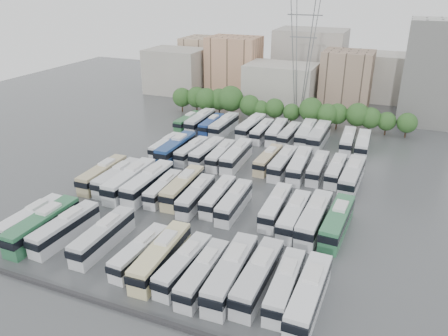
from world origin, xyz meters
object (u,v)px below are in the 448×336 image
at_px(bus_r1_s3, 148,182).
at_px(bus_r2_s4, 207,152).
at_px(bus_r0_s7, 161,256).
at_px(bus_r2_s2, 176,148).
at_px(bus_r0_s12, 285,285).
at_px(bus_r3_s5, 251,127).
at_px(apartment_tower, 433,73).
at_px(bus_r2_s5, 221,155).
at_px(bus_r1_s2, 130,180).
at_px(bus_r2_s1, 166,146).
at_px(bus_r1_s11, 294,215).
at_px(bus_r0_s6, 140,252).
at_px(bus_r3_s1, 200,121).
at_px(bus_r2_s10, 299,165).
at_px(bus_r1_s8, 234,202).
at_px(bus_r1_s13, 337,222).
at_px(bus_r2_s3, 192,151).
at_px(bus_r0_s13, 309,295).
at_px(bus_r3_s6, 262,131).
at_px(bus_r0_s8, 184,264).
at_px(bus_r0_s4, 103,236).
at_px(bus_r1_s5, 183,187).
at_px(bus_r2_s11, 318,167).
at_px(bus_r3_s9, 306,133).
at_px(bus_r1_s6, 196,195).
at_px(bus_r1_s1, 117,177).
at_px(bus_r2_s6, 237,155).
at_px(bus_r3_s2, 212,125).
at_px(bus_r0_s2, 65,228).
at_px(bus_r3_s0, 188,121).
at_px(bus_r1_s4, 163,188).
at_px(bus_r0_s1, 43,225).
at_px(bus_r3_s12, 348,140).
at_px(bus_r2_s8, 268,159).
at_px(bus_r2_s12, 336,170).
at_px(bus_r3_s8, 289,134).
at_px(bus_r0_s0, 31,219).
at_px(bus_r3_s13, 363,144).
at_px(bus_r1_s10, 276,206).
at_px(bus_r3_s7, 277,131).
at_px(bus_r3_s3, 224,125).
at_px(bus_r0_s11, 258,276).

height_order(bus_r1_s3, bus_r2_s4, bus_r1_s3).
xyz_separation_m(bus_r0_s7, bus_r2_s2, (-16.60, 35.12, 0.11)).
height_order(bus_r0_s12, bus_r3_s5, bus_r3_s5).
xyz_separation_m(apartment_tower, bus_r2_s5, (-38.89, -46.30, -11.20)).
bearing_deg(bus_r0_s12, bus_r1_s2, 151.05).
bearing_deg(bus_r2_s1, bus_r1_s11, -30.28).
relative_size(apartment_tower, bus_r0_s6, 2.35).
bearing_deg(bus_r3_s1, bus_r2_s5, -54.81).
relative_size(bus_r2_s4, bus_r2_s10, 0.92).
height_order(bus_r1_s8, bus_r2_s5, bus_r1_s8).
distance_m(bus_r1_s13, bus_r2_s3, 37.79).
bearing_deg(apartment_tower, bus_r0_s13, -98.83).
bearing_deg(bus_r1_s2, bus_r3_s6, 68.74).
bearing_deg(bus_r0_s8, bus_r3_s1, 115.81).
bearing_deg(bus_r0_s4, bus_r1_s11, 33.83).
distance_m(bus_r1_s5, bus_r2_s10, 23.75).
height_order(bus_r2_s5, bus_r2_s11, bus_r2_s5).
relative_size(bus_r0_s13, bus_r3_s1, 0.99).
bearing_deg(bus_r0_s8, bus_r3_s9, 89.19).
bearing_deg(bus_r1_s6, bus_r1_s1, 173.79).
distance_m(bus_r2_s6, bus_r3_s2, 21.76).
bearing_deg(bus_r2_s5, bus_r3_s5, 87.91).
xyz_separation_m(bus_r2_s11, bus_r3_s5, (-19.74, 17.90, 0.26)).
xyz_separation_m(bus_r0_s2, bus_r3_s1, (-3.53, 53.43, 0.13)).
xyz_separation_m(bus_r0_s2, bus_r0_s8, (19.90, -1.09, -0.12)).
xyz_separation_m(bus_r0_s8, bus_r3_s0, (-26.64, 54.10, -0.07)).
distance_m(bus_r1_s3, bus_r1_s4, 3.22).
xyz_separation_m(bus_r1_s6, bus_r2_s11, (16.53, 19.51, -0.02)).
bearing_deg(bus_r0_s1, bus_r2_s11, 48.19).
relative_size(bus_r1_s2, bus_r3_s12, 1.13).
distance_m(bus_r1_s6, bus_r3_s9, 38.85).
distance_m(bus_r2_s8, bus_r3_s2, 25.51).
bearing_deg(bus_r2_s5, bus_r1_s5, -93.05).
height_order(bus_r2_s1, bus_r2_s12, bus_r2_s12).
distance_m(bus_r0_s8, bus_r3_s8, 53.88).
distance_m(bus_r1_s3, bus_r1_s11, 26.57).
relative_size(bus_r2_s10, bus_r3_s12, 1.07).
relative_size(bus_r0_s6, bus_r3_s12, 0.91).
distance_m(bus_r0_s0, bus_r3_s13, 67.59).
relative_size(bus_r1_s10, bus_r3_s7, 0.95).
xyz_separation_m(bus_r0_s8, bus_r1_s13, (16.42, 17.81, 0.22)).
height_order(bus_r0_s8, bus_r3_s3, bus_r3_s3).
relative_size(bus_r0_s4, bus_r3_s0, 1.11).
height_order(bus_r0_s11, bus_r1_s8, bus_r0_s11).
bearing_deg(bus_r1_s3, bus_r1_s5, 9.05).
distance_m(bus_r0_s6, bus_r1_s11, 23.94).
bearing_deg(bus_r3_s0, bus_r0_s8, -61.40).
height_order(bus_r0_s8, bus_r2_s10, bus_r2_s10).
bearing_deg(bus_r3_s8, bus_r2_s3, -130.28).
bearing_deg(bus_r3_s1, bus_r1_s2, -85.65).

